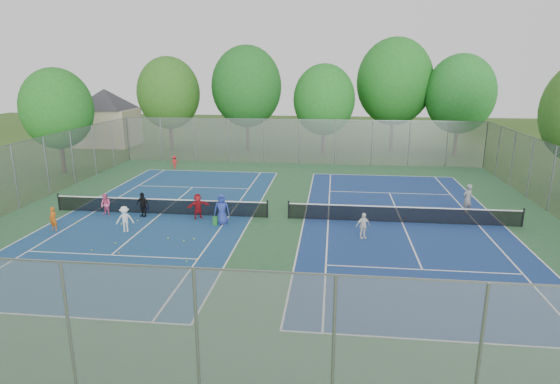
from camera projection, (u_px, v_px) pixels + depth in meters
The scene contains 39 objects.
ground at pixel (278, 218), 26.94m from camera, with size 120.00×120.00×0.00m, color #2D4D18.
court_pad at pixel (278, 218), 26.94m from camera, with size 32.00×32.00×0.01m, color #2B5C35.
court_left at pixel (161, 214), 27.71m from camera, with size 10.97×23.77×0.01m, color navy.
court_right at pixel (402, 222), 26.16m from camera, with size 10.97×23.77×0.01m, color navy.
net_left at pixel (160, 207), 27.60m from camera, with size 12.87×0.10×0.91m, color black.
net_right at pixel (403, 215), 26.05m from camera, with size 12.87×0.10×0.91m, color black.
fence_north at pixel (299, 142), 41.79m from camera, with size 32.00×0.10×4.00m, color gray.
fence_south at pixel (198, 346), 11.07m from camera, with size 32.00×0.10×4.00m, color gray.
fence_west at pixel (15, 177), 28.21m from camera, with size 32.00×0.10×4.00m, color gray.
house at pixel (105, 107), 51.35m from camera, with size 11.03×11.03×7.30m.
tree_nw at pixel (169, 93), 48.11m from camera, with size 6.40×6.40×9.58m.
tree_nl at pixel (247, 87), 48.01m from camera, with size 7.20×7.20×10.69m.
tree_nc at pixel (324, 100), 45.50m from camera, with size 6.00×6.00×8.85m.
tree_nr at pixel (395, 82), 47.18m from camera, with size 7.60×7.60×11.42m.
tree_ne at pixel (460, 94), 44.86m from camera, with size 6.60×6.60×9.77m.
tree_side_w at pixel (57, 109), 37.31m from camera, with size 5.60×5.60×8.47m.
ball_crate at pixel (145, 208), 28.31m from camera, with size 0.34×0.34×0.29m, color #183CBA.
ball_hopper at pixel (215, 221), 25.69m from camera, with size 0.25×0.25×0.48m, color #258830.
student_a at pixel (53, 219), 24.75m from camera, with size 0.47×0.31×1.29m, color #CE5D13.
student_b at pixel (106, 205), 27.32m from camera, with size 0.63×0.49×1.30m, color #F05D92.
student_c at pixel (125, 219), 24.52m from camera, with size 0.90×0.52×1.40m, color white.
student_d at pixel (143, 205), 27.05m from camera, with size 0.85×0.36×1.45m, color black.
student_e at pixel (222, 209), 25.69m from camera, with size 0.85×0.55×1.73m, color #293A97.
student_f at pixel (198, 206), 26.67m from camera, with size 1.37×0.44×1.48m, color #A3171E.
child_far_baseline at pixel (174, 162), 40.00m from camera, with size 0.74×0.42×1.14m, color red.
instructor at pixel (467, 199), 27.50m from camera, with size 0.67×0.44×1.83m, color gray.
teen_court_b at pixel (363, 226), 23.58m from camera, with size 0.79×0.33×1.35m, color white.
tennis_ball_0 at pixel (115, 243), 22.96m from camera, with size 0.07×0.07×0.07m, color #9EC22D.
tennis_ball_1 at pixel (92, 250), 22.10m from camera, with size 0.07×0.07×0.07m, color #A3C42D.
tennis_ball_2 at pixel (197, 259), 21.05m from camera, with size 0.07×0.07×0.07m, color yellow.
tennis_ball_3 at pixel (168, 239), 23.61m from camera, with size 0.07×0.07×0.07m, color #CADD33.
tennis_ball_4 at pixel (138, 221), 26.35m from camera, with size 0.07×0.07×0.07m, color #D8EB36.
tennis_ball_5 at pixel (76, 223), 26.04m from camera, with size 0.07×0.07×0.07m, color #B0C52D.
tennis_ball_6 at pixel (187, 262), 20.79m from camera, with size 0.07×0.07×0.07m, color #CDEA36.
tennis_ball_7 at pixel (121, 224), 25.79m from camera, with size 0.07×0.07×0.07m, color #CAD331.
tennis_ball_8 at pixel (194, 239), 23.55m from camera, with size 0.07×0.07×0.07m, color yellow.
tennis_ball_9 at pixel (184, 241), 23.30m from camera, with size 0.07×0.07×0.07m, color #D1F138.
tennis_ball_10 at pixel (119, 253), 21.79m from camera, with size 0.07×0.07×0.07m, color gold.
tennis_ball_11 at pixel (155, 219), 26.72m from camera, with size 0.07×0.07×0.07m, color yellow.
Camera 1 is at (3.07, -25.47, 8.37)m, focal length 30.00 mm.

